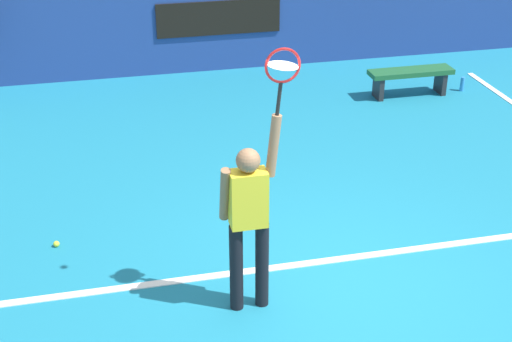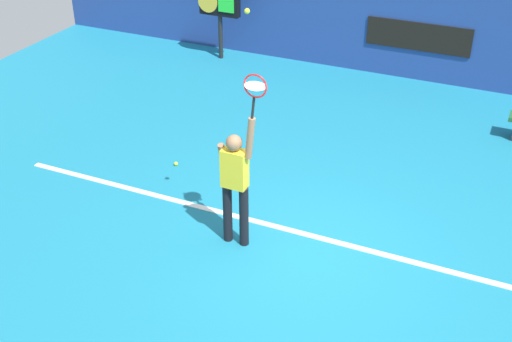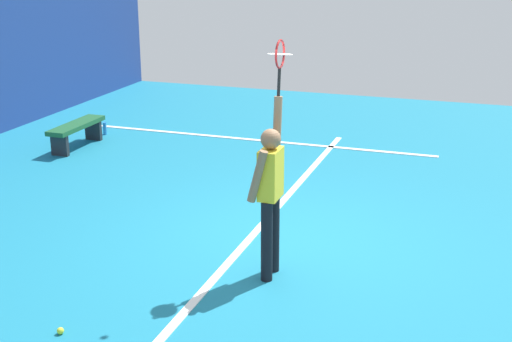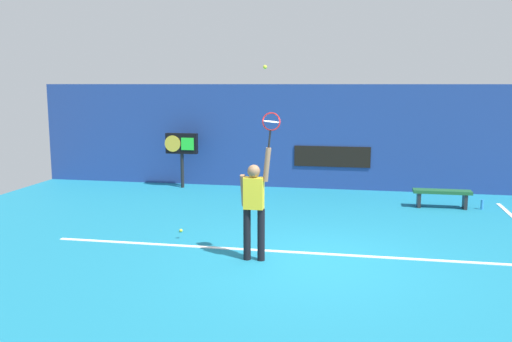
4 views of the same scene
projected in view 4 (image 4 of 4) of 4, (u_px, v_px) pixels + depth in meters
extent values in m
plane|color=teal|center=(310.00, 261.00, 9.57)|extent=(18.00, 18.00, 0.00)
cube|color=navy|center=(333.00, 137.00, 15.93)|extent=(18.00, 0.20, 3.04)
cube|color=black|center=(332.00, 157.00, 15.90)|extent=(2.20, 0.03, 0.60)
cube|color=white|center=(312.00, 253.00, 9.96)|extent=(10.00, 0.10, 0.01)
cylinder|color=black|center=(247.00, 234.00, 9.56)|extent=(0.13, 0.13, 0.92)
cylinder|color=black|center=(261.00, 235.00, 9.51)|extent=(0.13, 0.13, 0.92)
cube|color=yellow|center=(254.00, 193.00, 9.42)|extent=(0.34, 0.20, 0.55)
sphere|color=#8C6647|center=(254.00, 171.00, 9.36)|extent=(0.22, 0.22, 0.22)
cylinder|color=#8C6647|center=(267.00, 165.00, 9.30)|extent=(0.15, 0.09, 0.59)
cylinder|color=#8C6647|center=(243.00, 190.00, 9.53)|extent=(0.09, 0.23, 0.58)
cylinder|color=black|center=(270.00, 139.00, 9.22)|extent=(0.06, 0.03, 0.30)
torus|color=red|center=(271.00, 122.00, 9.17)|extent=(0.34, 0.02, 0.34)
cylinder|color=silver|center=(271.00, 122.00, 9.17)|extent=(0.27, 0.27, 0.03)
sphere|color=#CCE033|center=(265.00, 67.00, 9.08)|extent=(0.07, 0.07, 0.07)
cylinder|color=black|center=(182.00, 171.00, 16.24)|extent=(0.10, 0.10, 1.02)
cube|color=black|center=(182.00, 143.00, 16.11)|extent=(0.95, 0.18, 0.60)
cylinder|color=gold|center=(173.00, 144.00, 16.06)|extent=(0.48, 0.02, 0.48)
cube|color=#26D833|center=(187.00, 144.00, 15.98)|extent=(0.38, 0.02, 0.36)
cube|color=#1E592D|center=(442.00, 192.00, 13.58)|extent=(1.40, 0.36, 0.08)
cube|color=#262628|center=(419.00, 200.00, 13.72)|extent=(0.08, 0.32, 0.37)
cube|color=#262628|center=(465.00, 201.00, 13.52)|extent=(0.08, 0.32, 0.37)
cylinder|color=#338CD8|center=(482.00, 205.00, 13.45)|extent=(0.07, 0.07, 0.24)
sphere|color=#CCE033|center=(181.00, 230.00, 11.40)|extent=(0.07, 0.07, 0.07)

